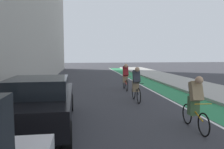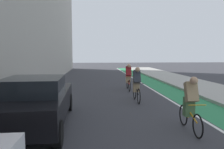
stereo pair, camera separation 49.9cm
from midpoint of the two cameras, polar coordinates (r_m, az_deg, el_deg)
name	(u,v)px [view 1 (the left image)]	position (r m, az deg, el deg)	size (l,w,h in m)	color
ground_plane	(115,94)	(11.99, -0.47, -5.23)	(86.24, 86.24, 0.00)	#38383D
bike_lane_paint	(159,87)	(14.68, 11.40, -3.35)	(1.60, 39.20, 0.00)	#2D8451
lane_divider_stripe	(146,88)	(14.41, 8.02, -3.46)	(0.12, 39.20, 0.00)	white
sidewalk_right	(194,86)	(15.68, 20.12, -2.77)	(3.43, 39.20, 0.14)	#A8A59E
parked_sedan_black	(40,102)	(6.97, -20.49, -6.80)	(2.05, 4.55, 1.53)	black
cyclist_mid	(195,101)	(6.70, 19.13, -6.71)	(0.48, 1.70, 1.60)	black
cyclist_trailing	(136,83)	(10.16, 5.00, -2.32)	(0.48, 1.74, 1.63)	black
cyclist_far	(125,77)	(13.30, 2.50, -0.64)	(0.48, 1.75, 1.63)	black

